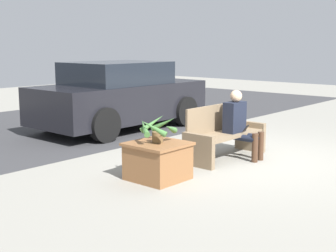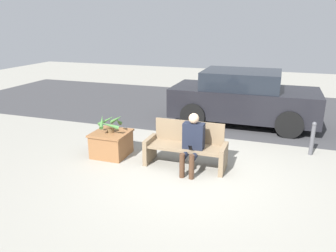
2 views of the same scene
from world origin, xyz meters
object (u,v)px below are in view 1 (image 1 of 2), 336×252
at_px(person_seated, 239,122).
at_px(planter_box, 158,160).
at_px(bench, 223,135).
at_px(parked_car, 120,96).
at_px(bollard_post, 233,111).
at_px(potted_plant, 157,128).

bearing_deg(person_seated, planter_box, 174.87).
height_order(bench, parked_car, parked_car).
bearing_deg(bench, bollard_post, 29.76).
relative_size(potted_plant, parked_car, 0.15).
height_order(planter_box, bollard_post, bollard_post).
distance_m(planter_box, potted_plant, 0.46).
bearing_deg(potted_plant, bollard_post, 19.12).
xyz_separation_m(person_seated, parked_car, (0.56, 3.56, 0.14)).
bearing_deg(parked_car, potted_plant, -125.78).
bearing_deg(parked_car, bollard_post, -47.70).
bearing_deg(planter_box, potted_plant, 99.41).
distance_m(parked_car, bollard_post, 2.63).
distance_m(bench, bollard_post, 2.87).
relative_size(person_seated, bollard_post, 1.51).
bearing_deg(person_seated, potted_plant, 174.56).
height_order(bench, planter_box, bench).
relative_size(bench, bollard_post, 2.15).
height_order(potted_plant, bollard_post, potted_plant).
xyz_separation_m(parked_car, bollard_post, (1.76, -1.93, -0.36)).
bearing_deg(potted_plant, bench, 1.02).
distance_m(person_seated, potted_plant, 1.90).
bearing_deg(bollard_post, bench, -150.24).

